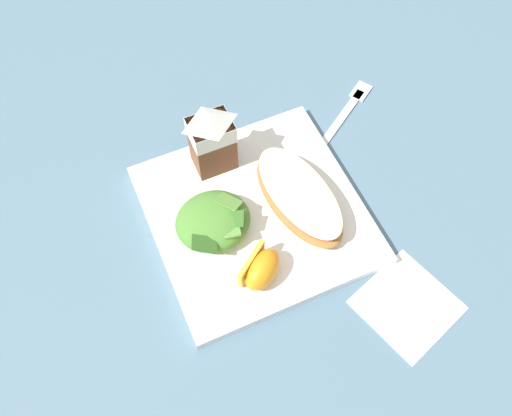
# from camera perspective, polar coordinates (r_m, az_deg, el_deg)

# --- Properties ---
(ground) EXTENTS (3.00, 3.00, 0.00)m
(ground) POSITION_cam_1_polar(r_m,az_deg,el_deg) (0.76, 0.00, -0.96)
(ground) COLOR slate
(white_plate) EXTENTS (0.28, 0.28, 0.02)m
(white_plate) POSITION_cam_1_polar(r_m,az_deg,el_deg) (0.75, 0.00, -0.67)
(white_plate) COLOR white
(white_plate) RESTS_ON ground
(cheesy_pizza_bread) EXTENTS (0.10, 0.18, 0.04)m
(cheesy_pizza_bread) POSITION_cam_1_polar(r_m,az_deg,el_deg) (0.74, 4.51, 1.17)
(cheesy_pizza_bread) COLOR #A87038
(cheesy_pizza_bread) RESTS_ON white_plate
(green_salad_pile) EXTENTS (0.10, 0.09, 0.04)m
(green_salad_pile) POSITION_cam_1_polar(r_m,az_deg,el_deg) (0.72, -4.41, -1.57)
(green_salad_pile) COLOR #4C8433
(green_salad_pile) RESTS_ON white_plate
(milk_carton) EXTENTS (0.06, 0.05, 0.11)m
(milk_carton) POSITION_cam_1_polar(r_m,az_deg,el_deg) (0.74, -4.65, 7.30)
(milk_carton) COLOR brown
(milk_carton) RESTS_ON white_plate
(orange_wedge_front) EXTENTS (0.07, 0.06, 0.04)m
(orange_wedge_front) POSITION_cam_1_polar(r_m,az_deg,el_deg) (0.69, 0.53, -6.34)
(orange_wedge_front) COLOR orange
(orange_wedge_front) RESTS_ON white_plate
(paper_napkin) EXTENTS (0.14, 0.14, 0.00)m
(paper_napkin) POSITION_cam_1_polar(r_m,az_deg,el_deg) (0.73, 15.50, -9.70)
(paper_napkin) COLOR white
(paper_napkin) RESTS_ON ground
(metal_fork) EXTENTS (0.17, 0.12, 0.01)m
(metal_fork) POSITION_cam_1_polar(r_m,az_deg,el_deg) (0.87, 9.07, 9.51)
(metal_fork) COLOR silver
(metal_fork) RESTS_ON ground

